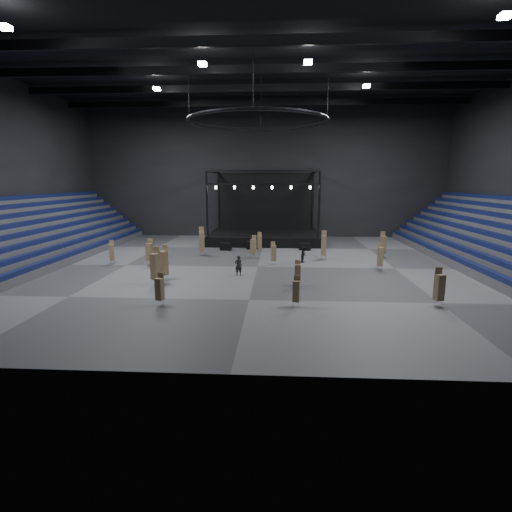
# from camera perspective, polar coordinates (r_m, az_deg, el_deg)

# --- Properties ---
(floor) EXTENTS (50.00, 50.00, 0.00)m
(floor) POSITION_cam_1_polar(r_m,az_deg,el_deg) (37.09, 0.22, -1.55)
(floor) COLOR #555558
(floor) RESTS_ON ground
(ceiling) EXTENTS (50.00, 42.00, 0.20)m
(ceiling) POSITION_cam_1_polar(r_m,az_deg,el_deg) (37.63, 0.25, 26.31)
(ceiling) COLOR black
(ceiling) RESTS_ON wall_back
(wall_back) EXTENTS (50.00, 0.20, 18.00)m
(wall_back) POSITION_cam_1_polar(r_m,az_deg,el_deg) (57.24, 1.39, 11.83)
(wall_back) COLOR black
(wall_back) RESTS_ON ground
(wall_front) EXTENTS (50.00, 0.20, 18.00)m
(wall_front) POSITION_cam_1_polar(r_m,az_deg,el_deg) (15.36, -4.13, 14.87)
(wall_front) COLOR black
(wall_front) RESTS_ON ground
(bleachers_left) EXTENTS (7.20, 40.00, 6.40)m
(bleachers_left) POSITION_cam_1_polar(r_m,az_deg,el_deg) (44.35, -30.87, 1.22)
(bleachers_left) COLOR #4A4A4C
(bleachers_left) RESTS_ON floor
(stage) EXTENTS (14.00, 10.00, 9.20)m
(stage) POSITION_cam_1_polar(r_m,az_deg,el_deg) (52.86, 1.18, 3.72)
(stage) COLOR black
(stage) RESTS_ON floor
(truss_ring) EXTENTS (12.30, 12.30, 5.15)m
(truss_ring) POSITION_cam_1_polar(r_m,az_deg,el_deg) (36.61, 0.24, 18.76)
(truss_ring) COLOR black
(truss_ring) RESTS_ON ceiling
(roof_girders) EXTENTS (49.00, 30.35, 0.70)m
(roof_girders) POSITION_cam_1_polar(r_m,az_deg,el_deg) (37.43, 0.24, 25.13)
(roof_girders) COLOR black
(roof_girders) RESTS_ON ceiling
(floodlights) EXTENTS (28.60, 16.60, 0.25)m
(floodlights) POSITION_cam_1_polar(r_m,az_deg,el_deg) (33.41, -0.16, 25.84)
(floodlights) COLOR white
(floodlights) RESTS_ON roof_girders
(flight_case_left) EXTENTS (1.35, 0.81, 0.85)m
(flight_case_left) POSITION_cam_1_polar(r_m,az_deg,el_deg) (45.97, -4.35, 1.35)
(flight_case_left) COLOR black
(flight_case_left) RESTS_ON floor
(flight_case_mid) EXTENTS (1.48, 1.01, 0.90)m
(flight_case_mid) POSITION_cam_1_polar(r_m,az_deg,el_deg) (46.78, -0.54, 1.57)
(flight_case_mid) COLOR black
(flight_case_mid) RESTS_ON floor
(flight_case_right) EXTENTS (1.41, 1.03, 0.84)m
(flight_case_right) POSITION_cam_1_polar(r_m,az_deg,el_deg) (46.20, 7.00, 1.34)
(flight_case_right) COLOR black
(flight_case_right) RESTS_ON floor
(chair_stack_0) EXTENTS (0.59, 0.59, 2.72)m
(chair_stack_0) POSITION_cam_1_polar(r_m,az_deg,el_deg) (43.37, 17.69, 1.60)
(chair_stack_0) COLOR silver
(chair_stack_0) RESTS_ON floor
(chair_stack_1) EXTENTS (0.44, 0.44, 2.00)m
(chair_stack_1) POSITION_cam_1_polar(r_m,az_deg,el_deg) (30.24, 5.95, -2.38)
(chair_stack_1) COLOR silver
(chair_stack_1) RESTS_ON floor
(chair_stack_2) EXTENTS (0.49, 0.49, 2.02)m
(chair_stack_2) POSITION_cam_1_polar(r_m,az_deg,el_deg) (25.38, 5.78, -4.94)
(chair_stack_2) COLOR silver
(chair_stack_2) RESTS_ON floor
(chair_stack_3) EXTENTS (0.65, 0.65, 3.08)m
(chair_stack_3) POSITION_cam_1_polar(r_m,az_deg,el_deg) (42.80, -7.75, 2.13)
(chair_stack_3) COLOR silver
(chair_stack_3) RESTS_ON floor
(chair_stack_4) EXTENTS (0.65, 0.65, 2.38)m
(chair_stack_4) POSITION_cam_1_polar(r_m,az_deg,el_deg) (41.01, -0.38, 1.41)
(chair_stack_4) COLOR silver
(chair_stack_4) RESTS_ON floor
(chair_stack_5) EXTENTS (0.55, 0.55, 2.13)m
(chair_stack_5) POSITION_cam_1_polar(r_m,az_deg,el_deg) (26.25, -13.59, -4.53)
(chair_stack_5) COLOR silver
(chair_stack_5) RESTS_ON floor
(chair_stack_6) EXTENTS (0.45, 0.45, 2.50)m
(chair_stack_6) POSITION_cam_1_polar(r_m,az_deg,el_deg) (37.21, 17.33, -0.02)
(chair_stack_6) COLOR silver
(chair_stack_6) RESTS_ON floor
(chair_stack_7) EXTENTS (0.60, 0.60, 2.50)m
(chair_stack_7) POSITION_cam_1_polar(r_m,az_deg,el_deg) (27.79, 24.71, -3.99)
(chair_stack_7) COLOR silver
(chair_stack_7) RESTS_ON floor
(chair_stack_8) EXTENTS (0.54, 0.54, 2.21)m
(chair_stack_8) POSITION_cam_1_polar(r_m,az_deg,el_deg) (37.92, 2.51, 0.47)
(chair_stack_8) COLOR silver
(chair_stack_8) RESTS_ON floor
(chair_stack_9) EXTENTS (0.67, 0.67, 2.85)m
(chair_stack_9) POSITION_cam_1_polar(r_m,az_deg,el_deg) (32.74, -13.01, -0.90)
(chair_stack_9) COLOR silver
(chair_stack_9) RESTS_ON floor
(chair_stack_10) EXTENTS (0.54, 0.54, 2.30)m
(chair_stack_10) POSITION_cam_1_polar(r_m,az_deg,el_deg) (40.57, -19.90, 0.56)
(chair_stack_10) COLOR silver
(chair_stack_10) RESTS_ON floor
(chair_stack_11) EXTENTS (0.51, 0.51, 2.22)m
(chair_stack_11) POSITION_cam_1_polar(r_m,az_deg,el_deg) (44.77, 0.52, 2.09)
(chair_stack_11) COLOR silver
(chair_stack_11) RESTS_ON floor
(chair_stack_12) EXTENTS (0.72, 0.72, 2.94)m
(chair_stack_12) POSITION_cam_1_polar(r_m,az_deg,el_deg) (31.35, -14.19, -1.35)
(chair_stack_12) COLOR silver
(chair_stack_12) RESTS_ON floor
(chair_stack_13) EXTENTS (0.58, 0.58, 2.97)m
(chair_stack_13) POSITION_cam_1_polar(r_m,az_deg,el_deg) (40.79, 9.65, 1.56)
(chair_stack_13) COLOR silver
(chair_stack_13) RESTS_ON floor
(chair_stack_14) EXTENTS (0.63, 0.63, 2.51)m
(chair_stack_14) POSITION_cam_1_polar(r_m,az_deg,el_deg) (38.79, -14.96, 0.61)
(chair_stack_14) COLOR silver
(chair_stack_14) RESTS_ON floor
(man_center) EXTENTS (0.73, 0.60, 1.71)m
(man_center) POSITION_cam_1_polar(r_m,az_deg,el_deg) (33.60, -2.53, -1.37)
(man_center) COLOR black
(man_center) RESTS_ON floor
(crew_member) EXTENTS (0.81, 0.90, 1.52)m
(crew_member) POSITION_cam_1_polar(r_m,az_deg,el_deg) (39.23, 6.86, 0.18)
(crew_member) COLOR black
(crew_member) RESTS_ON floor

